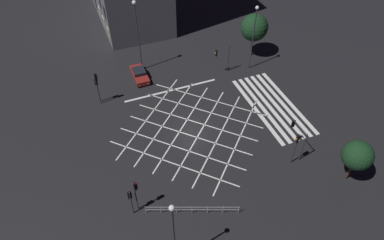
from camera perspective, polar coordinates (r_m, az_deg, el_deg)
name	(u,v)px	position (r m, az deg, el deg)	size (l,w,h in m)	color
ground_plane	(192,128)	(39.26, 0.00, -1.38)	(200.00, 200.00, 0.00)	black
road_markings	(237,113)	(41.43, 7.49, 1.18)	(18.46, 22.37, 0.01)	silver
traffic_light_sw_cross	(296,143)	(35.20, 16.96, -3.73)	(0.36, 0.39, 4.20)	#2D2D30
traffic_light_nw_main	(130,198)	(31.16, -10.25, -12.62)	(0.39, 0.36, 3.30)	#2D2D30
traffic_light_ne_main	(97,85)	(42.46, -15.57, 5.57)	(0.39, 0.36, 3.61)	#2D2D30
traffic_light_ne_cross	(97,83)	(41.86, -15.59, 6.03)	(0.36, 0.39, 4.52)	#2D2D30
traffic_light_nw_cross	(136,191)	(30.81, -9.36, -11.54)	(0.36, 0.39, 4.07)	#2D2D30
traffic_light_se_cross	(222,55)	(45.78, 4.94, 10.79)	(0.36, 2.11, 3.96)	#2D2D30
traffic_light_sw_main	(297,133)	(36.50, 17.17, -2.02)	(2.53, 0.36, 3.86)	#2D2D30
street_lamp_east	(254,29)	(45.57, 10.32, 14.64)	(0.46, 0.46, 9.14)	#2D2D30
street_lamp_west	(173,229)	(25.58, -3.11, -17.68)	(0.44, 0.44, 8.62)	#2D2D30
street_lamp_far	(137,24)	(44.73, -9.20, 15.54)	(0.52, 0.52, 9.95)	#2D2D30
street_tree_near	(357,155)	(35.49, 25.85, -5.33)	(2.92, 2.92, 5.02)	#38281C
street_tree_far	(254,28)	(49.15, 10.34, 14.93)	(3.75, 3.75, 6.34)	#38281C
waiting_car	(139,74)	(46.49, -8.76, 7.54)	(4.29, 1.76, 1.26)	maroon
pedestrian_railing	(192,209)	(32.05, 0.00, -14.64)	(3.17, 7.97, 1.05)	#B7B7BC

